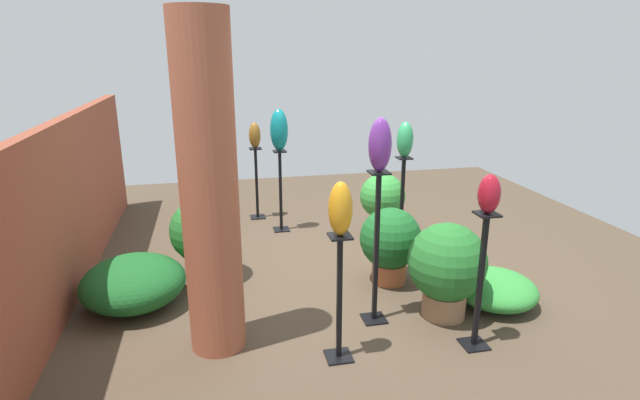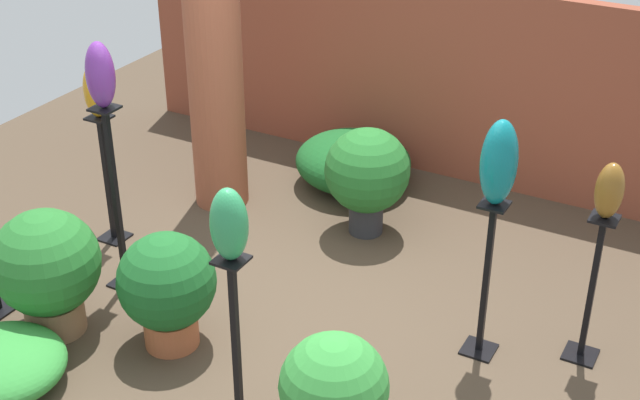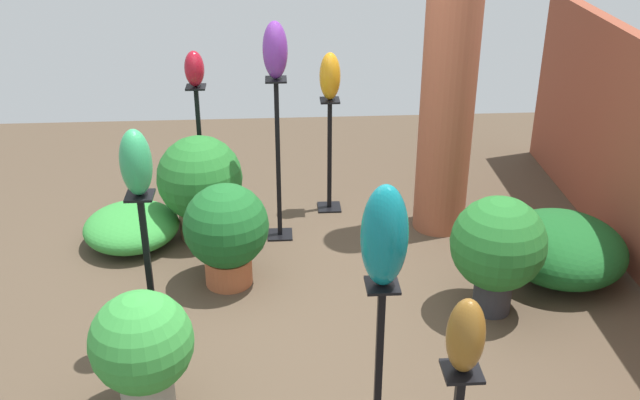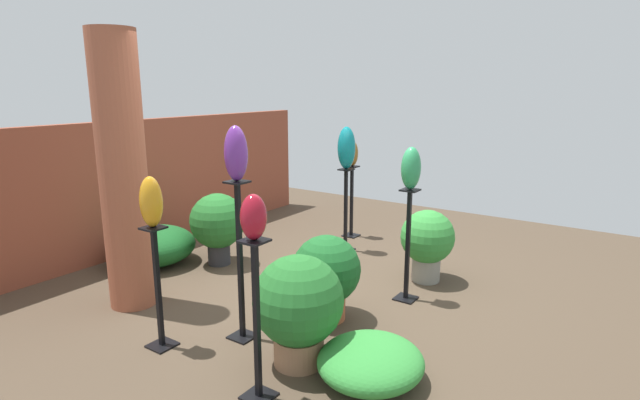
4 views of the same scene
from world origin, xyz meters
TOP-DOWN VIEW (x-y plane):
  - ground_plane at (0.00, 0.00)m, footprint 8.00×8.00m
  - brick_wall_back at (0.00, 2.55)m, footprint 5.60×0.12m
  - brick_pillar at (-1.28, 1.21)m, footprint 0.43×0.43m
  - pedestal_jade at (0.29, -0.91)m, footprint 0.20×0.20m
  - pedestal_amber at (-1.66, 0.33)m, footprint 0.20×0.20m
  - pedestal_bronze at (1.80, 0.61)m, footprint 0.20×0.20m
  - pedestal_teal at (1.23, 0.36)m, footprint 0.20×0.20m
  - pedestal_ruby at (-1.73, -0.77)m, footprint 0.20×0.20m
  - pedestal_violet at (-1.18, -0.11)m, footprint 0.20×0.20m
  - art_vase_jade at (0.29, -0.91)m, footprint 0.20×0.18m
  - art_vase_amber at (-1.66, 0.33)m, footprint 0.17×0.17m
  - art_vase_bronze at (1.80, 0.61)m, footprint 0.16×0.16m
  - art_vase_teal at (1.23, 0.36)m, footprint 0.21×0.22m
  - art_vase_ruby at (-1.73, -0.77)m, footprint 0.18×0.16m
  - art_vase_violet at (-1.18, -0.11)m, footprint 0.18×0.19m
  - potted_plant_mid_left at (-0.03, 1.33)m, footprint 0.64×0.64m
  - potted_plant_walkway_edge at (-0.50, -0.49)m, footprint 0.61×0.61m
  - potted_plant_near_pillar at (-1.24, -0.74)m, footprint 0.68×0.68m
  - potted_plant_front_left at (0.85, -0.88)m, footprint 0.57×0.57m
  - foliage_bed_east at (-1.13, -1.29)m, footprint 0.78×0.75m
  - foliage_bed_west at (-0.46, 1.95)m, footprint 0.97×0.93m

SIDE VIEW (x-z plane):
  - ground_plane at x=0.00m, z-range 0.00..0.00m
  - foliage_bed_east at x=-1.13m, z-range 0.00..0.29m
  - foliage_bed_west at x=-0.46m, z-range 0.00..0.45m
  - potted_plant_walkway_edge at x=-0.50m, z-range 0.05..0.82m
  - pedestal_bronze at x=1.80m, z-range -0.05..0.94m
  - potted_plant_front_left at x=0.85m, z-range 0.06..0.84m
  - pedestal_amber at x=-1.66m, z-range -0.05..0.95m
  - potted_plant_near_pillar at x=-1.24m, z-range 0.05..0.90m
  - pedestal_teal at x=1.23m, z-range -0.05..1.00m
  - potted_plant_mid_left at x=-0.03m, z-range 0.08..0.92m
  - pedestal_jade at x=0.29m, z-range -0.05..1.05m
  - pedestal_ruby at x=-1.73m, z-range -0.05..1.06m
  - pedestal_violet at x=-1.18m, z-range -0.05..1.28m
  - brick_wall_back at x=0.00m, z-range 0.00..1.64m
  - art_vase_bronze at x=1.80m, z-range 0.99..1.33m
  - art_vase_amber at x=-1.66m, z-range 1.00..1.39m
  - art_vase_ruby at x=-1.73m, z-range 1.11..1.40m
  - brick_pillar at x=-1.28m, z-range 0.00..2.54m
  - art_vase_jade at x=0.29m, z-range 1.10..1.50m
  - art_vase_teal at x=1.23m, z-range 1.05..1.57m
  - art_vase_violet at x=-1.18m, z-range 1.33..1.76m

